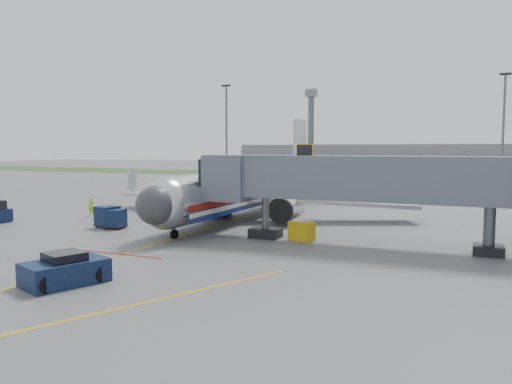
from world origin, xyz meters
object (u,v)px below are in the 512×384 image
at_px(ramp_worker, 91,207).
at_px(airliner, 248,189).
at_px(belt_loader, 219,211).
at_px(pushback_tug, 65,271).

bearing_deg(ramp_worker, airliner, 8.03).
bearing_deg(airliner, belt_loader, -149.73).
distance_m(airliner, ramp_worker, 15.46).
relative_size(belt_loader, ramp_worker, 2.60).
height_order(airliner, pushback_tug, airliner).
relative_size(airliner, belt_loader, 7.48).
distance_m(airliner, belt_loader, 3.57).
relative_size(airliner, pushback_tug, 8.17).
height_order(pushback_tug, belt_loader, belt_loader).
bearing_deg(belt_loader, pushback_tug, -79.92).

